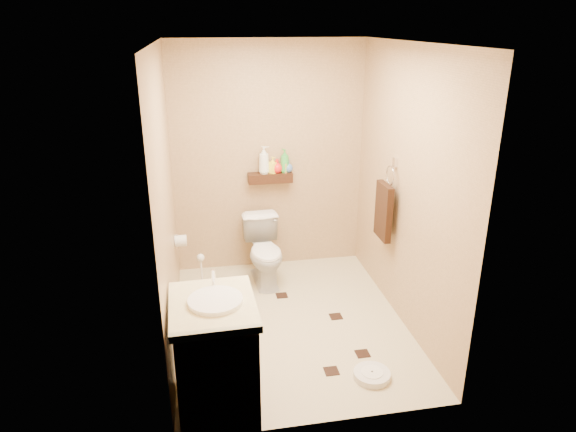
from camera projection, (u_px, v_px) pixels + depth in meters
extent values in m
plane|color=#BDAE8A|center=(291.00, 323.00, 4.63)|extent=(2.50, 2.50, 0.00)
cube|color=tan|center=(269.00, 159.00, 5.35)|extent=(2.00, 0.04, 2.40)
cube|color=tan|center=(330.00, 263.00, 3.05)|extent=(2.00, 0.04, 2.40)
cube|color=tan|center=(166.00, 204.00, 4.03)|extent=(0.04, 2.50, 2.40)
cube|color=tan|center=(406.00, 190.00, 4.37)|extent=(0.04, 2.50, 2.40)
cube|color=white|center=(291.00, 42.00, 3.77)|extent=(2.00, 2.50, 0.02)
cube|color=#3B1F10|center=(270.00, 178.00, 5.34)|extent=(0.46, 0.14, 0.10)
cube|color=black|center=(248.00, 338.00, 4.40)|extent=(0.11, 0.11, 0.01)
cube|color=black|center=(336.00, 316.00, 4.72)|extent=(0.11, 0.11, 0.01)
cube|color=black|center=(331.00, 371.00, 3.98)|extent=(0.11, 0.11, 0.01)
cube|color=black|center=(228.00, 303.00, 4.94)|extent=(0.11, 0.11, 0.01)
cube|color=black|center=(363.00, 354.00, 4.19)|extent=(0.11, 0.11, 0.01)
cube|color=black|center=(282.00, 295.00, 5.08)|extent=(0.11, 0.11, 0.01)
imported|color=white|center=(265.00, 252.00, 5.25)|extent=(0.41, 0.68, 0.67)
cube|color=brown|center=(216.00, 359.00, 3.50)|extent=(0.54, 0.65, 0.78)
cube|color=beige|center=(213.00, 306.00, 3.35)|extent=(0.58, 0.69, 0.05)
cylinder|color=white|center=(215.00, 302.00, 3.34)|extent=(0.36, 0.36, 0.05)
cylinder|color=silver|center=(213.00, 277.00, 3.52)|extent=(0.03, 0.03, 0.12)
cylinder|color=silver|center=(372.00, 375.00, 3.90)|extent=(0.31, 0.31, 0.05)
cylinder|color=white|center=(372.00, 372.00, 3.89)|extent=(0.17, 0.17, 0.01)
cylinder|color=#175F5D|center=(203.00, 290.00, 5.06)|extent=(0.10, 0.10, 0.11)
cylinder|color=silver|center=(201.00, 272.00, 4.99)|extent=(0.02, 0.02, 0.32)
sphere|color=silver|center=(201.00, 258.00, 4.94)|extent=(0.08, 0.08, 0.08)
cube|color=silver|center=(395.00, 162.00, 4.53)|extent=(0.03, 0.06, 0.08)
torus|color=silver|center=(390.00, 175.00, 4.57)|extent=(0.02, 0.19, 0.19)
cube|color=black|center=(384.00, 211.00, 4.68)|extent=(0.06, 0.30, 0.52)
cylinder|color=silver|center=(181.00, 241.00, 4.85)|extent=(0.11, 0.11, 0.11)
cylinder|color=silver|center=(176.00, 235.00, 4.83)|extent=(0.04, 0.02, 0.02)
imported|color=white|center=(264.00, 160.00, 5.26)|extent=(0.14, 0.14, 0.29)
imported|color=yellow|center=(273.00, 165.00, 5.30)|extent=(0.11, 0.11, 0.17)
imported|color=red|center=(277.00, 166.00, 5.31)|extent=(0.14, 0.14, 0.15)
imported|color=green|center=(285.00, 161.00, 5.30)|extent=(0.13, 0.13, 0.25)
imported|color=#FF9A54|center=(285.00, 165.00, 5.32)|extent=(0.10, 0.10, 0.15)
imported|color=#446BAB|center=(288.00, 166.00, 5.33)|extent=(0.13, 0.13, 0.13)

